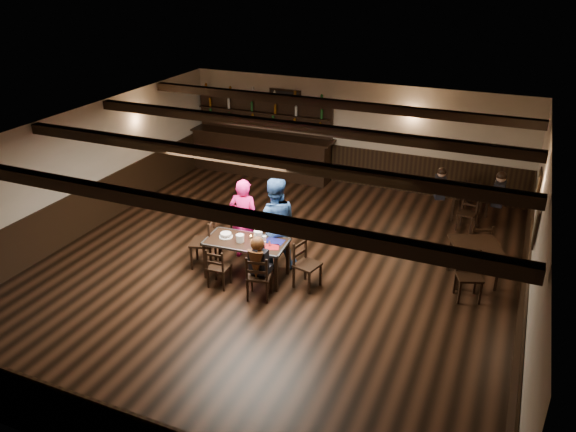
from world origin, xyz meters
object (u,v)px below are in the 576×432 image
at_px(dining_table, 246,245).
at_px(woman_pink, 244,219).
at_px(chair_near_left, 217,266).
at_px(cake, 226,235).
at_px(man_blue, 274,223).
at_px(chair_near_right, 258,274).
at_px(bar_counter, 262,148).

bearing_deg(dining_table, woman_pink, 119.91).
relative_size(chair_near_left, cake, 3.05).
relative_size(woman_pink, man_blue, 0.92).
height_order(chair_near_left, chair_near_right, chair_near_right).
distance_m(dining_table, man_blue, 0.72).
bearing_deg(dining_table, bar_counter, 112.64).
bearing_deg(cake, chair_near_left, -78.68).
distance_m(dining_table, cake, 0.44).
height_order(chair_near_left, bar_counter, bar_counter).
bearing_deg(chair_near_left, bar_counter, 107.78).
relative_size(man_blue, bar_counter, 0.44).
relative_size(chair_near_left, woman_pink, 0.47).
relative_size(dining_table, cake, 6.11).
bearing_deg(woman_pink, chair_near_right, 120.41).
bearing_deg(woman_pink, bar_counter, -73.57).
relative_size(cake, bar_counter, 0.06).
height_order(man_blue, cake, man_blue).
relative_size(dining_table, bar_counter, 0.38).
distance_m(man_blue, bar_counter, 5.13).
distance_m(chair_near_left, bar_counter, 5.99).
xyz_separation_m(chair_near_right, woman_pink, (-0.93, 1.31, 0.33)).
bearing_deg(dining_table, man_blue, 63.66).
xyz_separation_m(man_blue, cake, (-0.72, -0.62, -0.12)).
height_order(chair_near_left, man_blue, man_blue).
bearing_deg(man_blue, chair_near_left, 38.96).
relative_size(woman_pink, bar_counter, 0.41).
distance_m(chair_near_right, cake, 1.19).
bearing_deg(chair_near_right, man_blue, 101.38).
relative_size(woman_pink, cake, 6.48).
distance_m(chair_near_left, woman_pink, 1.30).
height_order(woman_pink, man_blue, man_blue).
distance_m(dining_table, chair_near_left, 0.69).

